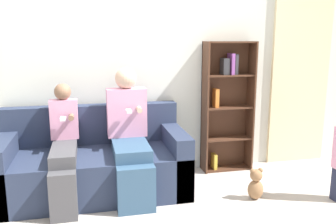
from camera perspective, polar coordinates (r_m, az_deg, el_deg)
ground_plane at (r=3.27m, az=-4.62°, el=-15.63°), size 14.00×14.00×0.00m
back_wall at (r=3.88m, az=-7.03°, el=8.31°), size 10.00×0.06×2.55m
curtain_panel at (r=4.57m, az=20.42°, el=5.65°), size 0.74×0.04×2.15m
couch at (r=3.61m, az=-11.71°, el=-8.36°), size 1.78×0.85×0.82m
adult_seated at (r=3.44m, az=-6.20°, el=-3.09°), size 0.39×0.81×1.22m
child_seated at (r=3.40m, az=-16.39°, el=-5.32°), size 0.26×0.81×1.07m
bookshelf at (r=4.10m, az=9.32°, el=1.30°), size 0.57×0.23×1.47m
teddy_bear at (r=3.53m, az=13.89°, el=-11.25°), size 0.15×0.13×0.31m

